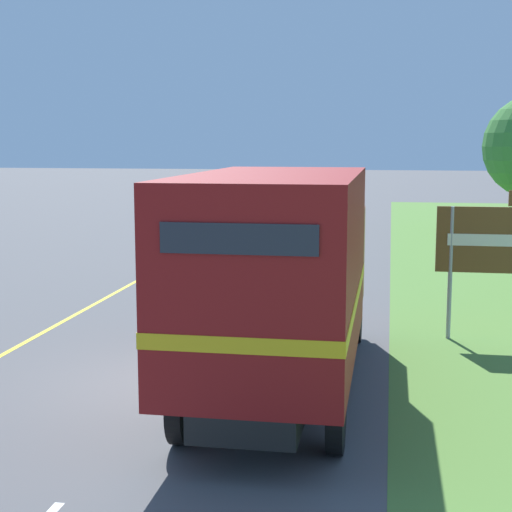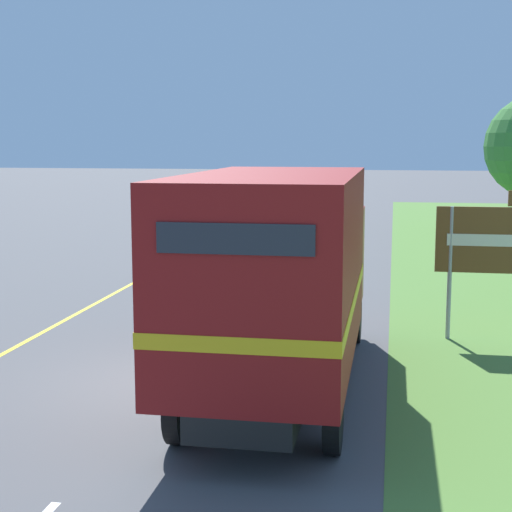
{
  "view_description": "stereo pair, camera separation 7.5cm",
  "coord_description": "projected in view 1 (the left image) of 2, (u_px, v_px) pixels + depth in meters",
  "views": [
    {
      "loc": [
        3.65,
        -12.61,
        4.11
      ],
      "look_at": [
        0.3,
        6.87,
        1.2
      ],
      "focal_mm": 55.0,
      "sensor_mm": 36.0,
      "label": 1
    },
    {
      "loc": [
        3.73,
        -12.6,
        4.11
      ],
      "look_at": [
        0.3,
        6.87,
        1.2
      ],
      "focal_mm": 55.0,
      "sensor_mm": 36.0,
      "label": 2
    }
  ],
  "objects": [
    {
      "name": "ground_plane",
      "position": [
        171.0,
        381.0,
        13.51
      ],
      "size": [
        200.0,
        200.0,
        0.0
      ],
      "primitive_type": "plane",
      "color": "#515154"
    },
    {
      "name": "edge_line_yellow",
      "position": [
        161.0,
        268.0,
        25.64
      ],
      "size": [
        0.12,
        58.82,
        0.01
      ],
      "primitive_type": "cube",
      "color": "yellow",
      "rests_on": "ground"
    },
    {
      "name": "centre_dash_near",
      "position": [
        181.0,
        370.0,
        14.15
      ],
      "size": [
        0.12,
        2.6,
        0.01
      ],
      "primitive_type": "cube",
      "color": "white",
      "rests_on": "ground"
    },
    {
      "name": "centre_dash_mid_a",
      "position": [
        247.0,
        299.0,
        20.58
      ],
      "size": [
        0.12,
        2.6,
        0.01
      ],
      "primitive_type": "cube",
      "color": "white",
      "rests_on": "ground"
    },
    {
      "name": "centre_dash_mid_b",
      "position": [
        282.0,
        261.0,
        27.02
      ],
      "size": [
        0.12,
        2.6,
        0.01
      ],
      "primitive_type": "cube",
      "color": "white",
      "rests_on": "ground"
    },
    {
      "name": "centre_dash_far",
      "position": [
        303.0,
        238.0,
        33.45
      ],
      "size": [
        0.12,
        2.6,
        0.01
      ],
      "primitive_type": "cube",
      "color": "white",
      "rests_on": "ground"
    },
    {
      "name": "centre_dash_farthest",
      "position": [
        317.0,
        222.0,
        39.88
      ],
      "size": [
        0.12,
        2.6,
        0.01
      ],
      "primitive_type": "cube",
      "color": "white",
      "rests_on": "ground"
    },
    {
      "name": "horse_trailer_truck",
      "position": [
        282.0,
        272.0,
        12.6
      ],
      "size": [
        2.47,
        7.94,
        3.63
      ],
      "color": "black",
      "rests_on": "ground"
    },
    {
      "name": "lead_car_white",
      "position": [
        228.0,
        232.0,
        27.03
      ],
      "size": [
        1.8,
        4.11,
        2.0
      ],
      "color": "black",
      "rests_on": "ground"
    },
    {
      "name": "highway_sign",
      "position": [
        490.0,
        244.0,
        16.05
      ],
      "size": [
        2.07,
        0.09,
        3.12
      ],
      "color": "#9E9EA3",
      "rests_on": "ground"
    }
  ]
}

